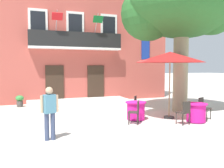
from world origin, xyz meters
TOP-DOWN VIEW (x-y plane):
  - ground_plane at (0.00, 0.00)m, footprint 120.00×120.00m
  - building_facade at (-0.80, 6.99)m, footprint 13.00×5.09m
  - entrance_step_platform at (-0.80, 3.94)m, footprint 5.90×2.13m
  - plane_tree at (3.33, 0.09)m, footprint 5.48×4.81m
  - cafe_table_near_tree at (0.52, -0.93)m, footprint 0.86×0.86m
  - cafe_chair_near_tree_0 at (0.18, -1.60)m, footprint 0.55×0.55m
  - cafe_chair_near_tree_1 at (0.92, -0.29)m, footprint 0.56×0.56m
  - cafe_table_middle at (2.61, -2.12)m, footprint 0.86×0.86m
  - cafe_chair_middle_0 at (1.88, -2.33)m, footprint 0.47×0.47m
  - cafe_chair_middle_1 at (3.27, -1.77)m, footprint 0.52×0.52m
  - cafe_umbrella at (2.00, -1.13)m, footprint 2.90×2.90m
  - ground_planter_left at (-4.10, 4.16)m, footprint 0.44×0.44m
  - pedestrian_near_entrance at (-3.11, -2.51)m, footprint 0.53×0.31m

SIDE VIEW (x-z plane):
  - ground_plane at x=0.00m, z-range 0.00..0.00m
  - entrance_step_platform at x=-0.80m, z-range 0.00..0.25m
  - ground_planter_left at x=-4.10m, z-range 0.04..0.68m
  - cafe_table_near_tree at x=0.52m, z-range 0.01..0.77m
  - cafe_table_middle at x=2.61m, z-range 0.01..0.77m
  - cafe_chair_near_tree_0 at x=0.18m, z-range 0.07..0.98m
  - cafe_chair_near_tree_1 at x=0.92m, z-range 0.07..0.98m
  - cafe_chair_middle_0 at x=1.88m, z-range 0.07..0.98m
  - cafe_chair_middle_1 at x=3.27m, z-range 0.07..0.98m
  - pedestrian_near_entrance at x=-3.11m, z-range 0.10..1.72m
  - cafe_umbrella at x=2.00m, z-range 1.19..4.04m
  - building_facade at x=-0.80m, z-range 0.00..7.50m
  - plane_tree at x=3.33m, z-range 1.65..8.47m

